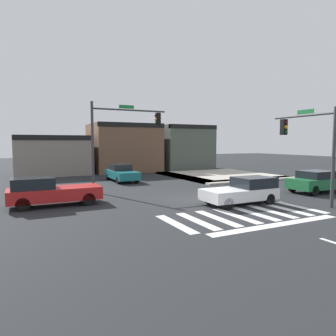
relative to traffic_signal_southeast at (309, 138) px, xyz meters
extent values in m
plane|color=#232628|center=(-5.12, 3.74, -3.65)|extent=(120.00, 120.00, 0.00)
cube|color=silver|center=(-8.84, -0.76, -3.65)|extent=(0.46, 3.20, 0.01)
cube|color=silver|center=(-7.78, -0.76, -3.65)|extent=(0.46, 3.20, 0.01)
cube|color=silver|center=(-6.71, -0.76, -3.65)|extent=(0.46, 3.20, 0.01)
cube|color=silver|center=(-5.65, -0.76, -3.65)|extent=(0.46, 3.20, 0.01)
cube|color=silver|center=(-4.58, -0.76, -3.65)|extent=(0.46, 3.20, 0.01)
cube|color=silver|center=(-3.52, -0.76, -3.65)|extent=(0.46, 3.20, 0.01)
cube|color=silver|center=(-2.46, -0.76, -3.65)|extent=(0.46, 3.20, 0.01)
cube|color=silver|center=(-1.39, -0.76, -3.65)|extent=(0.46, 3.20, 0.01)
cube|color=white|center=(-5.12, -2.76, -3.65)|extent=(6.80, 0.50, 0.01)
cube|color=#B2AA9E|center=(3.88, 8.94, -3.58)|extent=(10.00, 1.60, 0.15)
cube|color=#B2AA9E|center=(-0.32, 13.74, -3.58)|extent=(1.60, 10.00, 0.15)
cube|color=#B2AA9E|center=(3.88, 13.74, -3.58)|extent=(10.00, 10.00, 0.15)
cube|color=gray|center=(-11.38, 23.24, -1.58)|extent=(7.48, 7.00, 4.14)
cube|color=black|center=(-11.38, 19.94, 0.23)|extent=(7.48, 0.50, 0.50)
cube|color=brown|center=(-3.30, 23.11, -0.86)|extent=(7.56, 6.73, 5.58)
cube|color=black|center=(-3.30, 19.94, 1.68)|extent=(7.56, 0.50, 0.50)
cube|color=#4C564C|center=(4.51, 22.60, -0.87)|extent=(6.48, 5.72, 5.56)
cube|color=black|center=(4.51, 19.94, 1.66)|extent=(6.48, 0.50, 0.50)
cylinder|color=#383A3D|center=(0.00, -1.54, -1.03)|extent=(0.18, 0.18, 5.24)
cylinder|color=#383A3D|center=(0.00, 0.50, 1.26)|extent=(0.12, 4.08, 0.12)
cube|color=black|center=(0.00, 1.82, 0.69)|extent=(0.32, 0.32, 0.95)
sphere|color=#470A0A|center=(0.00, 1.65, 0.98)|extent=(0.22, 0.22, 0.22)
sphere|color=orange|center=(0.00, 1.65, 0.69)|extent=(0.22, 0.22, 0.22)
sphere|color=#0C3814|center=(0.00, 1.65, 0.39)|extent=(0.22, 0.22, 0.22)
cube|color=#197233|center=(0.00, 0.29, 1.48)|extent=(0.03, 1.10, 0.24)
cylinder|color=#383A3D|center=(-10.09, 8.96, -0.57)|extent=(0.18, 0.18, 6.17)
cylinder|color=#383A3D|center=(-7.38, 8.96, 2.05)|extent=(5.42, 0.12, 0.12)
cube|color=black|center=(-5.21, 8.96, 1.47)|extent=(0.32, 0.32, 0.95)
sphere|color=#470A0A|center=(-5.38, 8.96, 1.77)|extent=(0.22, 0.22, 0.22)
sphere|color=orange|center=(-5.38, 8.96, 1.47)|extent=(0.22, 0.22, 0.22)
sphere|color=#0C3814|center=(-5.38, 8.96, 1.18)|extent=(0.22, 0.22, 0.22)
cube|color=#197233|center=(-7.65, 8.96, 2.27)|extent=(1.10, 0.03, 0.24)
cube|color=red|center=(-12.92, 5.42, -3.00)|extent=(4.74, 1.82, 0.67)
cube|color=black|center=(-14.01, 5.42, -2.37)|extent=(2.09, 1.60, 0.59)
cylinder|color=black|center=(-11.31, 6.22, -3.31)|extent=(0.69, 0.22, 0.69)
cylinder|color=black|center=(-11.31, 4.62, -3.31)|extent=(0.69, 0.22, 0.69)
cylinder|color=black|center=(-14.53, 6.22, -3.31)|extent=(0.69, 0.22, 0.69)
cylinder|color=black|center=(-14.53, 4.62, -3.31)|extent=(0.69, 0.22, 0.69)
cube|color=#196B70|center=(-6.53, 13.79, -3.04)|extent=(1.84, 4.66, 0.66)
cube|color=black|center=(-6.53, 14.24, -2.43)|extent=(1.62, 2.01, 0.55)
cylinder|color=black|center=(-5.73, 12.21, -3.34)|extent=(0.22, 0.63, 0.63)
cylinder|color=black|center=(-7.34, 12.21, -3.34)|extent=(0.22, 0.63, 0.63)
cylinder|color=black|center=(-5.73, 15.38, -3.34)|extent=(0.22, 0.63, 0.63)
cylinder|color=black|center=(-7.34, 15.38, -3.34)|extent=(0.22, 0.63, 0.63)
cube|color=#1E6638|center=(3.62, 2.08, -3.00)|extent=(4.12, 1.94, 0.69)
cube|color=black|center=(3.42, 2.08, -2.41)|extent=(1.99, 1.71, 0.50)
cylinder|color=black|center=(2.23, 1.22, -3.31)|extent=(0.67, 0.22, 0.67)
cylinder|color=black|center=(2.23, 2.94, -3.31)|extent=(0.67, 0.22, 0.67)
cylinder|color=black|center=(5.02, 2.94, -3.31)|extent=(0.67, 0.22, 0.67)
cube|color=white|center=(-3.79, 1.30, -3.07)|extent=(4.17, 1.90, 0.60)
cube|color=black|center=(-2.76, 1.30, -2.48)|extent=(2.11, 1.67, 0.58)
cylinder|color=black|center=(-5.21, 0.47, -3.34)|extent=(0.61, 0.22, 0.61)
cylinder|color=black|center=(-5.21, 2.14, -3.34)|extent=(0.61, 0.22, 0.61)
cylinder|color=black|center=(-2.37, 0.47, -3.34)|extent=(0.61, 0.22, 0.61)
cylinder|color=black|center=(-2.37, 2.14, -3.34)|extent=(0.61, 0.22, 0.61)
camera|label=1|loc=(-14.65, -11.79, -0.26)|focal=32.45mm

